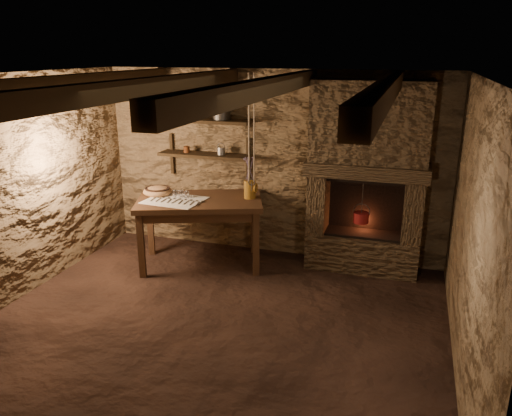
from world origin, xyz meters
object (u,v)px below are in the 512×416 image
(work_table, at_px, (200,229))
(stoneware_jug, at_px, (250,181))
(wooden_bowl, at_px, (158,191))
(red_pot, at_px, (361,217))
(iron_stockpot, at_px, (222,113))

(work_table, distance_m, stoneware_jug, 0.88)
(wooden_bowl, height_order, red_pot, red_pot)
(work_table, height_order, iron_stockpot, iron_stockpot)
(wooden_bowl, bearing_deg, red_pot, 9.28)
(wooden_bowl, relative_size, iron_stockpot, 1.62)
(work_table, bearing_deg, iron_stockpot, 59.12)
(wooden_bowl, height_order, iron_stockpot, iron_stockpot)
(wooden_bowl, bearing_deg, iron_stockpot, 37.91)
(wooden_bowl, distance_m, red_pot, 2.55)
(iron_stockpot, bearing_deg, wooden_bowl, -142.09)
(work_table, bearing_deg, wooden_bowl, 158.10)
(stoneware_jug, height_order, wooden_bowl, stoneware_jug)
(work_table, bearing_deg, red_pot, -8.00)
(wooden_bowl, distance_m, iron_stockpot, 1.28)
(stoneware_jug, distance_m, red_pot, 1.42)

